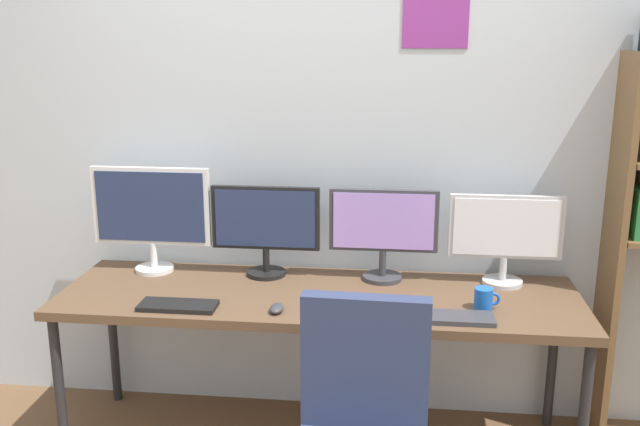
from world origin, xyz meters
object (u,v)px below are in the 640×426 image
Objects in this scene: monitor_center_left at (266,225)px; desk at (319,304)px; keyboard_left at (178,306)px; keyboard_right at (452,318)px; monitor_center_right at (383,228)px; coffee_mug at (484,299)px; monitor_far_left at (151,212)px; monitor_far_right at (505,234)px; computer_mouse at (277,308)px.

desk is at bearing -38.08° from monitor_center_left.
keyboard_right is at bearing 0.00° from keyboard_left.
monitor_center_right is 0.58m from keyboard_right.
monitor_center_right is 1.53× the size of keyboard_left.
coffee_mug is at bearing -36.30° from monitor_center_right.
monitor_far_left is 1.63m from monitor_far_right.
monitor_far_right is at bearing -0.00° from monitor_far_left.
computer_mouse is at bearing -133.57° from monitor_center_right.
keyboard_left is 1.12m from keyboard_right.
computer_mouse reaches higher than desk.
monitor_far_left is 1.12× the size of monitor_far_right.
desk is 0.71m from coffee_mug.
computer_mouse is at bearing -33.42° from monitor_far_left.
monitor_far_left reaches higher than keyboard_left.
monitor_center_right reaches higher than computer_mouse.
computer_mouse is 0.85m from coffee_mug.
keyboard_left is at bearing -123.18° from monitor_center_left.
coffee_mug is (0.84, 0.13, 0.03)m from computer_mouse.
keyboard_left and keyboard_right have the same top height.
monitor_far_left is 5.27× the size of coffee_mug.
monitor_far_left is at bearing 119.73° from keyboard_left.
desk is 0.91m from monitor_far_left.
monitor_center_left is 1.00× the size of monitor_far_right.
monitor_center_right is at bearing 46.43° from computer_mouse.
keyboard_right is (1.37, -0.44, -0.28)m from monitor_far_left.
monitor_far_right is at bearing 0.00° from monitor_center_right.
keyboard_right is (0.56, -0.23, 0.06)m from desk.
keyboard_right is at bearing -56.82° from monitor_center_right.
monitor_far_left reaches higher than monitor_center_right.
monitor_far_right is 1.46m from keyboard_left.
monitor_center_right is 1.50× the size of keyboard_right.
monitor_center_left is 0.54m from monitor_center_right.
monitor_far_right reaches higher than computer_mouse.
monitor_far_left is at bearing 168.31° from coffee_mug.
monitor_center_right is 0.97m from keyboard_left.
monitor_center_left reaches higher than computer_mouse.
monitor_center_right is 0.56m from coffee_mug.
monitor_center_left is 1.08m from monitor_far_right.
desk is 7.07× the size of keyboard_left.
computer_mouse reaches higher than keyboard_left.
monitor_far_right is at bearing 69.43° from coffee_mug.
monitor_center_right is 4.64× the size of coffee_mug.
computer_mouse is at bearing 179.75° from keyboard_right.
keyboard_right is at bearing -28.03° from monitor_center_left.
desk is 4.61× the size of monitor_center_right.
computer_mouse is at bearing -74.24° from monitor_center_left.
monitor_center_right is at bearing 143.70° from coffee_mug.
desk is 21.37× the size of coffee_mug.
coffee_mug is at bearing 5.92° from keyboard_left.
keyboard_left is at bearing -174.08° from coffee_mug.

